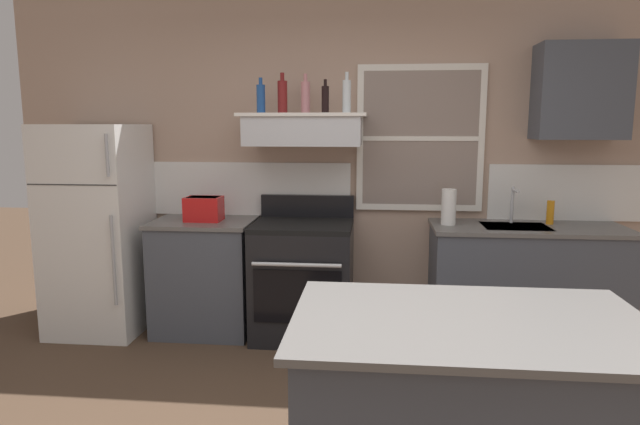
% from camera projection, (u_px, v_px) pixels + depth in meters
% --- Properties ---
extents(back_wall, '(5.40, 0.11, 2.70)m').
position_uv_depth(back_wall, '(342.00, 162.00, 4.50)').
color(back_wall, tan).
rests_on(back_wall, ground_plane).
extents(refrigerator, '(0.70, 0.72, 1.66)m').
position_uv_depth(refrigerator, '(98.00, 229.00, 4.40)').
color(refrigerator, white).
rests_on(refrigerator, ground_plane).
extents(counter_left_of_stove, '(0.79, 0.63, 0.91)m').
position_uv_depth(counter_left_of_stove, '(205.00, 276.00, 4.43)').
color(counter_left_of_stove, '#474C56').
rests_on(counter_left_of_stove, ground_plane).
extents(toaster, '(0.30, 0.20, 0.19)m').
position_uv_depth(toaster, '(204.00, 208.00, 4.32)').
color(toaster, red).
rests_on(toaster, counter_left_of_stove).
extents(stove_range, '(0.76, 0.69, 1.09)m').
position_uv_depth(stove_range, '(303.00, 279.00, 4.31)').
color(stove_range, black).
rests_on(stove_range, ground_plane).
extents(range_hood_shelf, '(0.96, 0.52, 0.24)m').
position_uv_depth(range_hood_shelf, '(304.00, 129.00, 4.22)').
color(range_hood_shelf, silver).
extents(bottle_blue_liqueur, '(0.07, 0.07, 0.27)m').
position_uv_depth(bottle_blue_liqueur, '(261.00, 98.00, 4.18)').
color(bottle_blue_liqueur, '#1E478C').
rests_on(bottle_blue_liqueur, range_hood_shelf).
extents(bottle_red_label_wine, '(0.07, 0.07, 0.30)m').
position_uv_depth(bottle_red_label_wine, '(282.00, 96.00, 4.19)').
color(bottle_red_label_wine, maroon).
rests_on(bottle_red_label_wine, range_hood_shelf).
extents(bottle_rose_pink, '(0.07, 0.07, 0.30)m').
position_uv_depth(bottle_rose_pink, '(306.00, 97.00, 4.23)').
color(bottle_rose_pink, '#C67F84').
rests_on(bottle_rose_pink, range_hood_shelf).
extents(bottle_balsamic_dark, '(0.06, 0.06, 0.25)m').
position_uv_depth(bottle_balsamic_dark, '(325.00, 99.00, 4.12)').
color(bottle_balsamic_dark, black).
rests_on(bottle_balsamic_dark, range_hood_shelf).
extents(bottle_clear_tall, '(0.06, 0.06, 0.30)m').
position_uv_depth(bottle_clear_tall, '(347.00, 96.00, 4.11)').
color(bottle_clear_tall, silver).
rests_on(bottle_clear_tall, range_hood_shelf).
extents(counter_right_with_sink, '(1.43, 0.63, 0.91)m').
position_uv_depth(counter_right_with_sink, '(525.00, 284.00, 4.18)').
color(counter_right_with_sink, '#474C56').
rests_on(counter_right_with_sink, ground_plane).
extents(sink_faucet, '(0.03, 0.17, 0.28)m').
position_uv_depth(sink_faucet, '(513.00, 201.00, 4.19)').
color(sink_faucet, silver).
rests_on(sink_faucet, counter_right_with_sink).
extents(paper_towel_roll, '(0.11, 0.11, 0.27)m').
position_uv_depth(paper_towel_roll, '(449.00, 207.00, 4.15)').
color(paper_towel_roll, white).
rests_on(paper_towel_roll, counter_right_with_sink).
extents(dish_soap_bottle, '(0.06, 0.06, 0.18)m').
position_uv_depth(dish_soap_bottle, '(550.00, 212.00, 4.18)').
color(dish_soap_bottle, orange).
rests_on(dish_soap_bottle, counter_right_with_sink).
extents(kitchen_island, '(1.40, 0.90, 0.91)m').
position_uv_depth(kitchen_island, '(466.00, 425.00, 2.23)').
color(kitchen_island, '#474C56').
rests_on(kitchen_island, ground_plane).
extents(upper_cabinet_right, '(0.64, 0.32, 0.70)m').
position_uv_depth(upper_cabinet_right, '(581.00, 92.00, 4.06)').
color(upper_cabinet_right, '#474C56').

